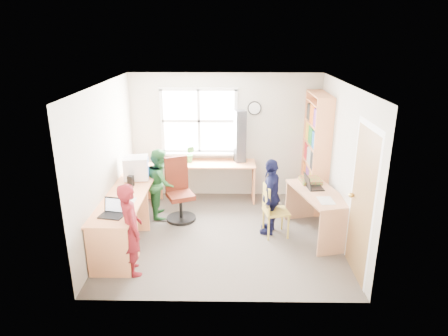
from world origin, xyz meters
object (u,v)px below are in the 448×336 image
(crt_monitor, at_px, (136,168))
(laptop_right, at_px, (312,185))
(potted_plant, at_px, (190,154))
(bookshelf, at_px, (316,154))
(person_green, at_px, (160,183))
(person_red, at_px, (131,229))
(laptop_left, at_px, (113,211))
(cd_tower, at_px, (240,137))
(l_desk, at_px, (138,216))
(right_desk, at_px, (318,204))
(wooden_chair, at_px, (272,209))
(person_navy, at_px, (271,196))
(swivel_chair, at_px, (179,193))

(crt_monitor, height_order, laptop_right, crt_monitor)
(laptop_right, xyz_separation_m, potted_plant, (-2.07, 1.26, 0.12))
(bookshelf, height_order, person_green, bookshelf)
(person_red, bearing_deg, laptop_left, 24.23)
(cd_tower, height_order, person_red, cd_tower)
(l_desk, bearing_deg, laptop_right, 9.97)
(potted_plant, bearing_deg, l_desk, -110.34)
(cd_tower, xyz_separation_m, person_red, (-1.49, -2.58, -0.60))
(bookshelf, bearing_deg, right_desk, -98.09)
(wooden_chair, distance_m, person_green, 2.02)
(person_green, bearing_deg, potted_plant, -41.84)
(potted_plant, height_order, person_red, person_red)
(cd_tower, bearing_deg, crt_monitor, -168.71)
(person_green, bearing_deg, person_red, 166.53)
(laptop_left, xyz_separation_m, person_navy, (2.24, 0.96, -0.18))
(right_desk, relative_size, swivel_chair, 1.27)
(laptop_left, bearing_deg, person_navy, 34.56)
(l_desk, bearing_deg, crt_monitor, 101.90)
(bookshelf, height_order, person_red, bookshelf)
(l_desk, bearing_deg, swivel_chair, 58.85)
(wooden_chair, height_order, cd_tower, cd_tower)
(l_desk, relative_size, bookshelf, 1.40)
(laptop_left, bearing_deg, person_green, 87.85)
(potted_plant, bearing_deg, wooden_chair, -45.57)
(bookshelf, relative_size, person_red, 1.63)
(bookshelf, height_order, potted_plant, bookshelf)
(swivel_chair, bearing_deg, laptop_right, -34.15)
(swivel_chair, relative_size, person_green, 0.90)
(crt_monitor, bearing_deg, wooden_chair, -22.37)
(wooden_chair, distance_m, laptop_left, 2.43)
(l_desk, bearing_deg, person_green, 79.17)
(laptop_left, xyz_separation_m, laptop_right, (2.89, 1.05, -0.01))
(swivel_chair, distance_m, person_navy, 1.61)
(l_desk, xyz_separation_m, person_green, (0.19, 0.99, 0.16))
(person_navy, bearing_deg, cd_tower, -148.30)
(laptop_right, relative_size, person_navy, 0.28)
(l_desk, distance_m, laptop_right, 2.77)
(laptop_left, relative_size, person_red, 0.28)
(swivel_chair, bearing_deg, crt_monitor, 161.36)
(l_desk, distance_m, laptop_left, 0.69)
(laptop_right, xyz_separation_m, person_red, (-2.61, -1.27, -0.15))
(bookshelf, height_order, person_navy, bookshelf)
(laptop_right, xyz_separation_m, cd_tower, (-1.12, 1.32, 0.45))
(person_red, bearing_deg, right_desk, -95.72)
(swivel_chair, bearing_deg, right_desk, -38.12)
(swivel_chair, bearing_deg, laptop_left, -140.17)
(person_navy, bearing_deg, person_red, -45.76)
(swivel_chair, height_order, cd_tower, cd_tower)
(l_desk, xyz_separation_m, crt_monitor, (-0.17, 0.80, 0.49))
(laptop_left, bearing_deg, potted_plant, 81.56)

